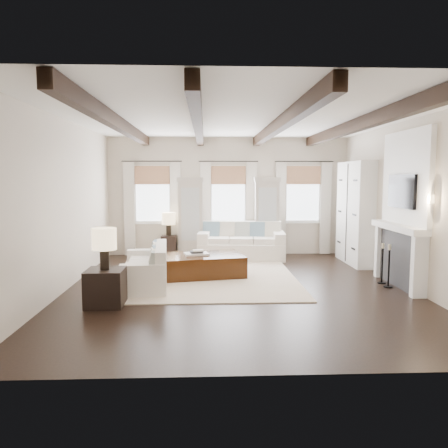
{
  "coord_description": "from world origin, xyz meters",
  "views": [
    {
      "loc": [
        -0.62,
        -8.19,
        2.1
      ],
      "look_at": [
        -0.24,
        0.82,
        1.15
      ],
      "focal_mm": 35.0,
      "sensor_mm": 36.0,
      "label": 1
    }
  ],
  "objects_px": {
    "side_table_front": "(105,288)",
    "side_table_back": "(169,247)",
    "ottoman": "(201,265)",
    "sofa_back": "(241,244)",
    "sofa_left": "(148,269)"
  },
  "relations": [
    {
      "from": "sofa_left",
      "to": "side_table_front",
      "type": "relative_size",
      "value": 3.17
    },
    {
      "from": "sofa_back",
      "to": "ottoman",
      "type": "xyz_separation_m",
      "value": [
        -1.04,
        -2.08,
        -0.15
      ]
    },
    {
      "from": "side_table_front",
      "to": "ottoman",
      "type": "bearing_deg",
      "value": 53.79
    },
    {
      "from": "sofa_left",
      "to": "ottoman",
      "type": "distance_m",
      "value": 1.29
    },
    {
      "from": "sofa_left",
      "to": "ottoman",
      "type": "xyz_separation_m",
      "value": [
        1.02,
        0.79,
        -0.09
      ]
    },
    {
      "from": "sofa_left",
      "to": "ottoman",
      "type": "height_order",
      "value": "sofa_left"
    },
    {
      "from": "sofa_back",
      "to": "side_table_front",
      "type": "height_order",
      "value": "sofa_back"
    },
    {
      "from": "ottoman",
      "to": "side_table_front",
      "type": "height_order",
      "value": "side_table_front"
    },
    {
      "from": "side_table_front",
      "to": "side_table_back",
      "type": "xyz_separation_m",
      "value": [
        0.68,
        4.37,
        -0.01
      ]
    },
    {
      "from": "side_table_front",
      "to": "side_table_back",
      "type": "relative_size",
      "value": 1.03
    },
    {
      "from": "sofa_back",
      "to": "sofa_left",
      "type": "relative_size",
      "value": 1.2
    },
    {
      "from": "sofa_back",
      "to": "side_table_front",
      "type": "distance_m",
      "value": 4.93
    },
    {
      "from": "sofa_back",
      "to": "side_table_back",
      "type": "xyz_separation_m",
      "value": [
        -1.91,
        0.18,
        -0.09
      ]
    },
    {
      "from": "sofa_back",
      "to": "side_table_back",
      "type": "bearing_deg",
      "value": 174.59
    },
    {
      "from": "sofa_back",
      "to": "sofa_left",
      "type": "xyz_separation_m",
      "value": [
        -2.07,
        -2.86,
        -0.06
      ]
    }
  ]
}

